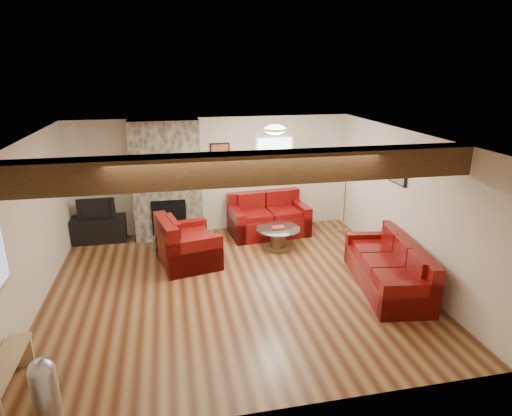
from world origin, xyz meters
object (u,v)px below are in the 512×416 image
(coffee_table, at_px, (278,238))
(floor_lamp, at_px, (347,174))
(tv_cabinet, at_px, (99,229))
(sofa_three, at_px, (387,265))
(television, at_px, (97,207))
(armchair_red, at_px, (188,240))
(loveseat, at_px, (269,215))

(coffee_table, distance_m, floor_lamp, 2.11)
(tv_cabinet, distance_m, floor_lamp, 5.37)
(coffee_table, height_order, tv_cabinet, tv_cabinet)
(sofa_three, height_order, floor_lamp, floor_lamp)
(television, bearing_deg, armchair_red, -39.21)
(loveseat, xyz_separation_m, armchair_red, (-1.80, -1.14, 0.02))
(loveseat, height_order, floor_lamp, floor_lamp)
(loveseat, height_order, armchair_red, armchair_red)
(armchair_red, xyz_separation_m, floor_lamp, (3.48, 0.99, 0.86))
(sofa_three, relative_size, tv_cabinet, 1.94)
(coffee_table, xyz_separation_m, tv_cabinet, (-3.57, 1.11, 0.05))
(armchair_red, distance_m, television, 2.30)
(loveseat, xyz_separation_m, television, (-3.57, 0.30, 0.31))
(television, xyz_separation_m, floor_lamp, (5.25, -0.45, 0.56))
(loveseat, xyz_separation_m, floor_lamp, (1.68, -0.15, 0.87))
(sofa_three, xyz_separation_m, tv_cabinet, (-4.93, 3.02, -0.13))
(sofa_three, distance_m, tv_cabinet, 5.79)
(coffee_table, height_order, floor_lamp, floor_lamp)
(television, bearing_deg, tv_cabinet, 0.00)
(tv_cabinet, relative_size, floor_lamp, 0.70)
(sofa_three, distance_m, television, 5.79)
(loveseat, xyz_separation_m, coffee_table, (0.00, -0.81, -0.22))
(floor_lamp, bearing_deg, sofa_three, -97.09)
(coffee_table, xyz_separation_m, television, (-3.57, 1.11, 0.53))
(sofa_three, relative_size, television, 2.77)
(loveseat, relative_size, armchair_red, 1.47)
(loveseat, bearing_deg, tv_cabinet, 169.87)
(tv_cabinet, distance_m, television, 0.48)
(sofa_three, distance_m, coffee_table, 2.35)
(floor_lamp, bearing_deg, loveseat, 174.80)
(armchair_red, height_order, tv_cabinet, armchair_red)
(loveseat, height_order, television, television)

